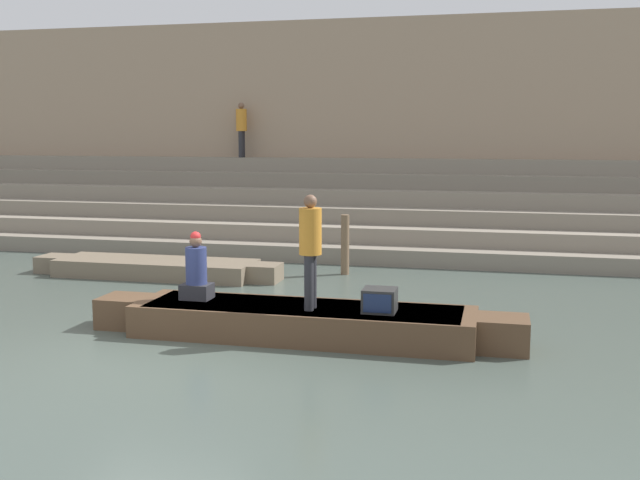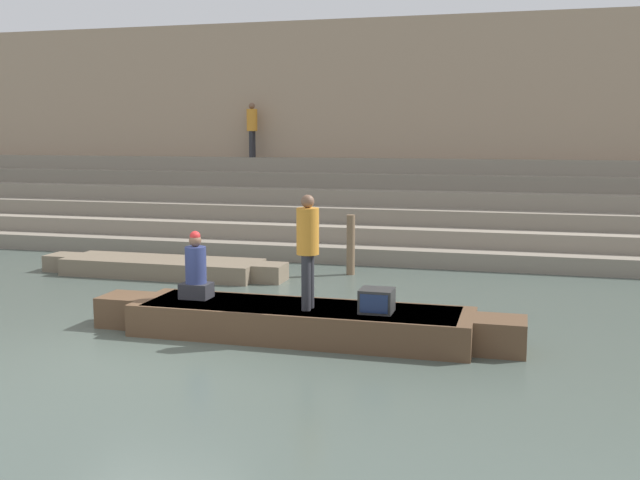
{
  "view_description": "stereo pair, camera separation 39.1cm",
  "coord_description": "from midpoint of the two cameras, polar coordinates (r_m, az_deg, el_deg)",
  "views": [
    {
      "loc": [
        4.89,
        -9.75,
        3.25
      ],
      "look_at": [
        1.9,
        2.71,
        1.41
      ],
      "focal_mm": 42.0,
      "sensor_mm": 36.0,
      "label": 1
    },
    {
      "loc": [
        5.26,
        -9.66,
        3.25
      ],
      "look_at": [
        1.9,
        2.71,
        1.41
      ],
      "focal_mm": 42.0,
      "sensor_mm": 36.0,
      "label": 2
    }
  ],
  "objects": [
    {
      "name": "rowboat_main",
      "position": [
        12.03,
        -2.28,
        -6.18
      ],
      "size": [
        7.0,
        1.51,
        0.51
      ],
      "rotation": [
        0.0,
        0.0,
        -0.02
      ],
      "color": "brown",
      "rests_on": "ground"
    },
    {
      "name": "ground_plane",
      "position": [
        11.42,
        -13.69,
        -8.61
      ],
      "size": [
        120.0,
        120.0,
        0.0
      ],
      "primitive_type": "plane",
      "color": "#47544C"
    },
    {
      "name": "person_on_steps",
      "position": [
        23.44,
        -6.49,
        8.63
      ],
      "size": [
        0.33,
        0.33,
        1.67
      ],
      "rotation": [
        0.0,
        0.0,
        1.16
      ],
      "color": "#28282D",
      "rests_on": "ghat_steps"
    },
    {
      "name": "person_standing",
      "position": [
        11.58,
        -1.7,
        -0.27
      ],
      "size": [
        0.35,
        0.35,
        1.8
      ],
      "rotation": [
        0.0,
        0.0,
        -0.13
      ],
      "color": "#28282D",
      "rests_on": "rowboat_main"
    },
    {
      "name": "moored_boat_shore",
      "position": [
        17.54,
        -13.01,
        -2.05
      ],
      "size": [
        5.87,
        1.35,
        0.39
      ],
      "rotation": [
        0.0,
        0.0,
        -0.05
      ],
      "color": "#756651",
      "rests_on": "ground"
    },
    {
      "name": "mooring_post",
      "position": [
        17.27,
        1.27,
        -0.36
      ],
      "size": [
        0.19,
        0.19,
        1.39
      ],
      "primitive_type": "cylinder",
      "color": "brown",
      "rests_on": "ground"
    },
    {
      "name": "ghat_steps",
      "position": [
        21.52,
        -0.24,
        1.89
      ],
      "size": [
        36.0,
        4.53,
        2.5
      ],
      "color": "gray",
      "rests_on": "ground"
    },
    {
      "name": "tv_set",
      "position": [
        11.57,
        3.6,
        -4.61
      ],
      "size": [
        0.51,
        0.48,
        0.37
      ],
      "rotation": [
        0.0,
        0.0,
        0.06
      ],
      "color": "#2D2D2D",
      "rests_on": "rowboat_main"
    },
    {
      "name": "back_wall",
      "position": [
        23.56,
        1.06,
        8.25
      ],
      "size": [
        34.2,
        1.28,
        6.64
      ],
      "color": "tan",
      "rests_on": "ground"
    },
    {
      "name": "person_rowing",
      "position": [
        12.6,
        -10.28,
        -2.41
      ],
      "size": [
        0.49,
        0.39,
        1.13
      ],
      "rotation": [
        0.0,
        0.0,
        0.16
      ],
      "color": "#28282D",
      "rests_on": "rowboat_main"
    }
  ]
}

